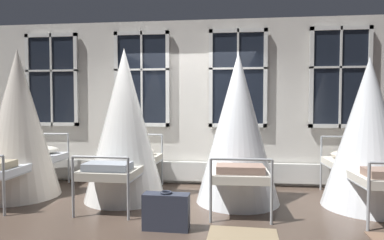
% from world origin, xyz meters
% --- Properties ---
extents(ground, '(20.63, 20.63, 0.00)m').
position_xyz_m(ground, '(0.00, 0.00, 0.00)').
color(ground, '#4C3D33').
extents(back_wall_with_windows, '(9.98, 0.10, 3.12)m').
position_xyz_m(back_wall_with_windows, '(0.00, 1.32, 1.56)').
color(back_wall_with_windows, silver).
rests_on(back_wall_with_windows, ground).
extents(window_bank, '(6.56, 0.10, 2.85)m').
position_xyz_m(window_bank, '(-0.00, 1.20, 1.19)').
color(window_bank, black).
rests_on(window_bank, ground).
extents(cot_first, '(1.29, 1.99, 2.43)m').
position_xyz_m(cot_first, '(-2.70, 0.07, 1.18)').
color(cot_first, '#9EA3A8').
rests_on(cot_first, ground).
extents(cot_second, '(1.29, 1.99, 2.42)m').
position_xyz_m(cot_second, '(-0.91, 0.12, 1.17)').
color(cot_second, '#9EA3A8').
rests_on(cot_second, ground).
extents(cot_third, '(1.29, 1.98, 2.33)m').
position_xyz_m(cot_third, '(0.89, 0.15, 1.13)').
color(cot_third, '#9EA3A8').
rests_on(cot_third, ground).
extents(cot_fourth, '(1.29, 1.98, 2.22)m').
position_xyz_m(cot_fourth, '(2.79, 0.07, 1.08)').
color(cot_fourth, '#9EA3A8').
rests_on(cot_fourth, ground).
extents(rug_third, '(0.83, 0.60, 0.01)m').
position_xyz_m(rug_third, '(0.91, -1.25, 0.01)').
color(rug_third, '#8E7A5B').
rests_on(rug_third, ground).
extents(suitcase_dark, '(0.57, 0.23, 0.47)m').
position_xyz_m(suitcase_dark, '(0.00, -1.12, 0.22)').
color(suitcase_dark, '#2D3342').
rests_on(suitcase_dark, ground).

